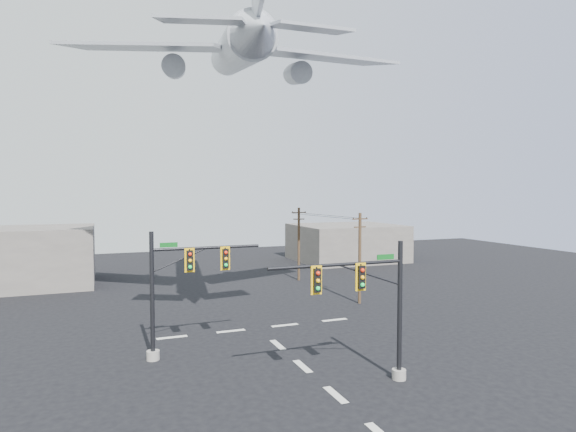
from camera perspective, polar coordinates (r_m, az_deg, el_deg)
name	(u,v)px	position (r m, az deg, el deg)	size (l,w,h in m)	color
ground	(336,395)	(24.42, 5.65, -20.35)	(120.00, 120.00, 0.00)	black
lane_markings	(294,358)	(28.94, 0.66, -16.53)	(14.00, 21.20, 0.01)	beige
signal_mast_near	(374,308)	(24.69, 10.12, -10.65)	(7.47, 0.79, 7.14)	gray
signal_mast_far	(176,290)	(28.84, -13.08, -8.56)	(6.71, 0.81, 7.38)	gray
utility_pole_a	(360,256)	(41.91, 8.50, -4.74)	(1.57, 0.30, 7.83)	#4B3620
utility_pole_b	(299,242)	(52.32, 1.29, -3.14)	(1.60, 0.31, 7.93)	#4B3620
power_lines	(326,216)	(46.75, 4.51, 0.02)	(2.13, 12.01, 0.03)	black
airliner	(237,51)	(37.76, -6.07, 18.87)	(25.13, 26.67, 7.73)	#ACB1B8
building_right	(346,242)	(68.46, 6.94, -3.13)	(14.00, 12.00, 5.00)	slate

